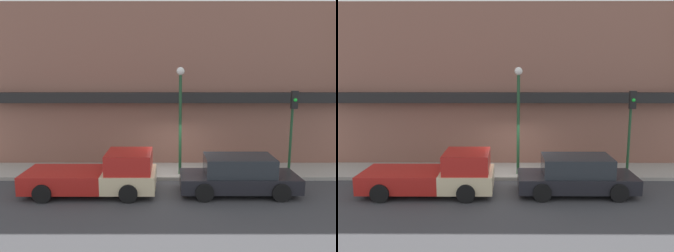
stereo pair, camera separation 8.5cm
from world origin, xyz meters
TOP-DOWN VIEW (x-y plane):
  - ground_plane at (0.00, 0.00)m, footprint 80.00×80.00m
  - sidewalk at (0.00, 1.21)m, footprint 36.00×2.41m
  - building at (0.02, 3.89)m, footprint 19.80×3.80m
  - pickup_truck at (-3.15, -1.51)m, footprint 5.24×2.18m
  - parked_car at (2.44, -1.51)m, footprint 4.70×1.97m
  - fire_hydrant at (2.73, 0.52)m, footprint 0.20×0.20m
  - street_lamp at (0.15, 0.55)m, footprint 0.36×0.36m
  - traffic_light at (5.26, 0.50)m, footprint 0.28×0.42m

SIDE VIEW (x-z plane):
  - ground_plane at x=0.00m, z-range 0.00..0.00m
  - sidewalk at x=0.00m, z-range 0.00..0.16m
  - fire_hydrant at x=2.73m, z-range 0.16..0.84m
  - parked_car at x=2.44m, z-range -0.02..1.52m
  - pickup_truck at x=-3.15m, z-range -0.10..1.63m
  - traffic_light at x=5.26m, z-range 0.88..4.76m
  - street_lamp at x=0.15m, z-range 0.82..5.75m
  - building at x=0.02m, z-range -0.50..8.76m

